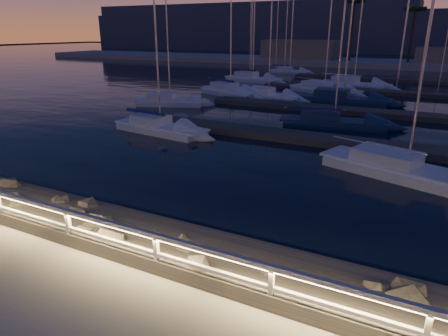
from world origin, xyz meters
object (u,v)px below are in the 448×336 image
at_px(sailboat_g, 323,89).
at_px(sailboat_b, 159,126).
at_px(sailboat_c, 331,121).
at_px(sailboat_f, 341,98).
at_px(sailboat_d, 402,168).
at_px(sailboat_a, 168,101).
at_px(sailboat_n, 352,84).
at_px(sailboat_e, 229,91).
at_px(sailboat_j, 267,95).
at_px(sailboat_i, 251,78).
at_px(sailboat_m, 289,71).
at_px(guard_rail, 122,234).

bearing_deg(sailboat_g, sailboat_b, -79.98).
relative_size(sailboat_c, sailboat_f, 0.88).
bearing_deg(sailboat_d, sailboat_a, 171.12).
bearing_deg(sailboat_b, sailboat_n, 82.97).
xyz_separation_m(sailboat_f, sailboat_n, (-1.12, 11.55, -0.00)).
xyz_separation_m(sailboat_a, sailboat_f, (13.35, 8.02, 0.05)).
xyz_separation_m(sailboat_c, sailboat_f, (-1.38, 9.74, 0.05)).
bearing_deg(sailboat_e, sailboat_j, 17.05).
height_order(sailboat_d, sailboat_n, sailboat_n).
relative_size(sailboat_i, sailboat_m, 1.26).
height_order(sailboat_b, sailboat_f, sailboat_f).
bearing_deg(sailboat_i, sailboat_f, -30.94).
xyz_separation_m(sailboat_b, sailboat_g, (5.17, 22.35, 0.03)).
height_order(sailboat_a, sailboat_f, sailboat_f).
height_order(sailboat_c, sailboat_e, sailboat_e).
height_order(sailboat_b, sailboat_g, sailboat_g).
relative_size(sailboat_c, sailboat_n, 0.90).
height_order(sailboat_g, sailboat_m, sailboat_g).
height_order(sailboat_g, sailboat_n, sailboat_n).
bearing_deg(sailboat_j, sailboat_m, 112.70).
distance_m(sailboat_a, sailboat_n, 23.08).
bearing_deg(sailboat_c, sailboat_n, 85.56).
relative_size(sailboat_g, sailboat_i, 1.05).
distance_m(guard_rail, sailboat_g, 36.37).
bearing_deg(sailboat_n, sailboat_f, -77.26).
bearing_deg(sailboat_c, sailboat_e, 131.94).
relative_size(sailboat_g, sailboat_j, 1.17).
bearing_deg(sailboat_f, sailboat_d, -72.57).
xyz_separation_m(sailboat_c, sailboat_j, (-8.28, 9.02, 0.01)).
relative_size(sailboat_d, sailboat_e, 1.03).
bearing_deg(sailboat_b, sailboat_d, 0.64).
distance_m(sailboat_g, sailboat_n, 5.98).
bearing_deg(sailboat_e, sailboat_g, 60.25).
relative_size(sailboat_d, sailboat_g, 0.97).
bearing_deg(guard_rail, sailboat_n, 92.47).
bearing_deg(sailboat_a, sailboat_g, 32.33).
relative_size(sailboat_b, sailboat_c, 0.93).
height_order(sailboat_e, sailboat_f, sailboat_f).
distance_m(sailboat_a, sailboat_e, 8.03).
bearing_deg(sailboat_m, sailboat_f, -64.30).
height_order(sailboat_b, sailboat_d, sailboat_d).
xyz_separation_m(sailboat_g, sailboat_j, (-3.79, -6.63, -0.02)).
relative_size(sailboat_b, sailboat_d, 0.87).
xyz_separation_m(sailboat_f, sailboat_g, (-3.11, 5.91, -0.03)).
bearing_deg(sailboat_m, guard_rail, -78.65).
height_order(sailboat_c, sailboat_m, sailboat_c).
bearing_deg(sailboat_a, sailboat_b, -80.28).
relative_size(sailboat_d, sailboat_i, 1.02).
relative_size(sailboat_b, sailboat_n, 0.84).
bearing_deg(sailboat_i, sailboat_j, -51.94).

